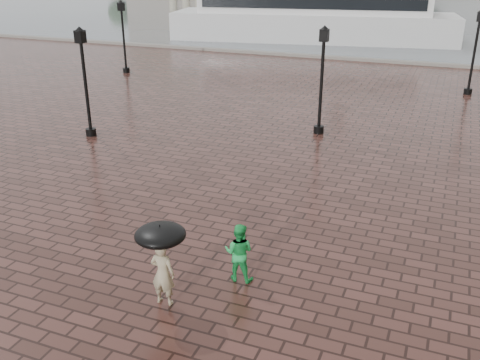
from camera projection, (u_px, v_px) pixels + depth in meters
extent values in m
plane|color=#341C17|center=(44.00, 290.00, 12.40)|extent=(300.00, 300.00, 0.00)
plane|color=#40484E|center=(414.00, 0.00, 91.06)|extent=(240.00, 240.00, 0.00)
cube|color=slate|center=(338.00, 59.00, 39.76)|extent=(80.00, 0.60, 0.30)
cylinder|color=black|center=(91.00, 132.00, 22.94)|extent=(0.44, 0.44, 0.30)
cylinder|color=black|center=(86.00, 89.00, 22.22)|extent=(0.14, 0.14, 4.00)
cube|color=black|center=(80.00, 37.00, 21.39)|extent=(0.35, 0.35, 0.50)
sphere|color=beige|center=(80.00, 37.00, 21.39)|extent=(0.28, 0.28, 0.28)
cylinder|color=black|center=(319.00, 129.00, 23.28)|extent=(0.44, 0.44, 0.30)
cylinder|color=black|center=(321.00, 87.00, 22.56)|extent=(0.14, 0.14, 4.00)
cube|color=black|center=(324.00, 35.00, 21.72)|extent=(0.35, 0.35, 0.50)
sphere|color=beige|center=(324.00, 35.00, 21.72)|extent=(0.28, 0.28, 0.28)
cylinder|color=black|center=(126.00, 70.00, 35.26)|extent=(0.44, 0.44, 0.30)
cylinder|color=black|center=(124.00, 41.00, 34.54)|extent=(0.14, 0.14, 4.00)
cube|color=black|center=(121.00, 7.00, 33.70)|extent=(0.35, 0.35, 0.50)
sphere|color=beige|center=(121.00, 7.00, 33.70)|extent=(0.28, 0.28, 0.28)
cylinder|color=black|center=(468.00, 91.00, 29.78)|extent=(0.44, 0.44, 0.30)
cylinder|color=black|center=(474.00, 58.00, 29.06)|extent=(0.14, 0.14, 4.00)
cube|color=black|center=(480.00, 17.00, 28.22)|extent=(0.35, 0.35, 0.50)
sphere|color=beige|center=(480.00, 17.00, 28.22)|extent=(0.28, 0.28, 0.28)
imported|color=tan|center=(163.00, 274.00, 11.64)|extent=(0.57, 0.39, 1.52)
imported|color=green|center=(239.00, 252.00, 12.55)|extent=(0.75, 0.61, 1.46)
cube|color=silver|center=(312.00, 27.00, 48.13)|extent=(25.56, 10.09, 2.39)
cube|color=silver|center=(313.00, 1.00, 47.28)|extent=(20.51, 8.46, 1.99)
cube|color=black|center=(310.00, 3.00, 44.90)|extent=(18.67, 3.29, 0.90)
cylinder|color=black|center=(161.00, 252.00, 11.44)|extent=(0.02, 0.02, 0.95)
ellipsoid|color=black|center=(160.00, 235.00, 11.27)|extent=(1.10, 1.10, 0.39)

